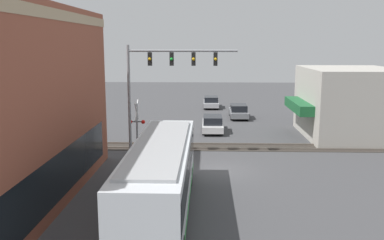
{
  "coord_description": "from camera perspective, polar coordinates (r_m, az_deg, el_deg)",
  "views": [
    {
      "loc": [
        -25.5,
        0.74,
        7.76
      ],
      "look_at": [
        5.37,
        1.81,
        2.19
      ],
      "focal_mm": 40.0,
      "sensor_mm": 36.0,
      "label": 1
    }
  ],
  "objects": [
    {
      "name": "ground_plane",
      "position": [
        26.66,
        3.52,
        -6.71
      ],
      "size": [
        120.0,
        120.0,
        0.0
      ],
      "primitive_type": "plane",
      "color": "#424244"
    },
    {
      "name": "shop_building",
      "position": [
        37.77,
        20.11,
        2.16
      ],
      "size": [
        9.3,
        8.3,
        5.74
      ],
      "color": "#B2ADA3",
      "rests_on": "ground"
    },
    {
      "name": "city_bus",
      "position": [
        19.6,
        -4.17,
        -7.31
      ],
      "size": [
        12.47,
        2.59,
        3.36
      ],
      "color": "silver",
      "rests_on": "ground"
    },
    {
      "name": "traffic_signal_gantry",
      "position": [
        29.39,
        -3.97,
        6.28
      ],
      "size": [
        0.42,
        7.52,
        7.64
      ],
      "color": "gray",
      "rests_on": "ground"
    },
    {
      "name": "crossing_signal",
      "position": [
        30.3,
        -7.36,
        -0.24
      ],
      "size": [
        1.41,
        1.18,
        3.81
      ],
      "color": "gray",
      "rests_on": "ground"
    },
    {
      "name": "rail_track_near",
      "position": [
        32.44,
        3.24,
        -3.57
      ],
      "size": [
        2.6,
        60.0,
        0.15
      ],
      "color": "#332D28",
      "rests_on": "ground"
    },
    {
      "name": "parked_car_white",
      "position": [
        37.86,
        2.77,
        -0.57
      ],
      "size": [
        4.65,
        1.82,
        1.45
      ],
      "color": "silver",
      "rests_on": "ground"
    },
    {
      "name": "parked_car_grey",
      "position": [
        45.01,
        6.22,
        1.12
      ],
      "size": [
        4.57,
        1.82,
        1.45
      ],
      "color": "slate",
      "rests_on": "ground"
    },
    {
      "name": "parked_car_silver",
      "position": [
        52.02,
        2.57,
        2.37
      ],
      "size": [
        4.62,
        1.82,
        1.39
      ],
      "color": "#B7B7BC",
      "rests_on": "ground"
    },
    {
      "name": "pedestrian_at_crossing",
      "position": [
        29.81,
        -4.86,
        -3.27
      ],
      "size": [
        0.34,
        0.34,
        1.62
      ],
      "color": "#473828",
      "rests_on": "ground"
    }
  ]
}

